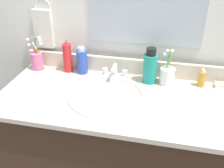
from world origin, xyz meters
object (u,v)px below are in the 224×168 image
at_px(cup_pink, 37,60).
at_px(bottle_mouthwash_teal, 150,67).
at_px(bottle_oil_amber, 202,79).
at_px(faucet, 115,73).
at_px(cup_white_ceramic, 167,75).
at_px(bottle_shampoo_blue, 82,61).
at_px(bottle_spray_red, 67,57).
at_px(soap_bar, 221,85).
at_px(hand_towel, 44,29).

bearing_deg(cup_pink, bottle_mouthwash_teal, -1.46).
height_order(bottle_oil_amber, cup_pink, cup_pink).
bearing_deg(faucet, cup_white_ceramic, -1.38).
relative_size(bottle_shampoo_blue, bottle_spray_red, 0.82).
relative_size(bottle_shampoo_blue, bottle_oil_amber, 1.60).
xyz_separation_m(cup_pink, cup_white_ceramic, (0.74, -0.02, -0.01)).
bearing_deg(cup_white_ceramic, soap_bar, 4.12).
distance_m(faucet, bottle_shampoo_blue, 0.20).
xyz_separation_m(faucet, bottle_shampoo_blue, (-0.19, 0.02, 0.04)).
distance_m(bottle_shampoo_blue, cup_white_ceramic, 0.47).
bearing_deg(soap_bar, faucet, -178.65).
bearing_deg(bottle_oil_amber, faucet, -179.12).
bearing_deg(bottle_mouthwash_teal, bottle_spray_red, 176.78).
xyz_separation_m(bottle_oil_amber, soap_bar, (0.10, 0.01, -0.03)).
bearing_deg(cup_white_ceramic, cup_pink, 178.74).
relative_size(bottle_spray_red, soap_bar, 2.96).
height_order(bottle_oil_amber, cup_white_ceramic, cup_white_ceramic).
bearing_deg(soap_bar, bottle_oil_amber, -176.53).
xyz_separation_m(hand_towel, bottle_mouthwash_teal, (0.63, -0.10, -0.13)).
xyz_separation_m(cup_pink, soap_bar, (1.02, 0.00, -0.05)).
height_order(bottle_mouthwash_teal, bottle_oil_amber, bottle_mouthwash_teal).
relative_size(hand_towel, bottle_oil_amber, 2.26).
height_order(bottle_shampoo_blue, cup_white_ceramic, cup_white_ceramic).
bearing_deg(bottle_shampoo_blue, hand_towel, 163.96).
height_order(bottle_oil_amber, bottle_spray_red, bottle_spray_red).
bearing_deg(cup_white_ceramic, bottle_shampoo_blue, 176.99).
relative_size(hand_towel, cup_white_ceramic, 1.16).
bearing_deg(hand_towel, cup_pink, -108.14).
bearing_deg(hand_towel, bottle_mouthwash_teal, -8.67).
distance_m(bottle_mouthwash_teal, bottle_spray_red, 0.47).
bearing_deg(cup_pink, bottle_oil_amber, -0.15).
relative_size(bottle_mouthwash_teal, soap_bar, 3.03).
distance_m(hand_towel, faucet, 0.48).
bearing_deg(bottle_spray_red, cup_pink, -176.98).
bearing_deg(cup_pink, bottle_spray_red, 3.02).
height_order(faucet, bottle_shampoo_blue, bottle_shampoo_blue).
bearing_deg(bottle_oil_amber, bottle_spray_red, 179.05).
distance_m(hand_towel, bottle_spray_red, 0.22).
height_order(faucet, bottle_spray_red, bottle_spray_red).
distance_m(hand_towel, soap_bar, 1.02).
bearing_deg(bottle_mouthwash_teal, cup_pink, 178.54).
relative_size(bottle_mouthwash_teal, bottle_shampoo_blue, 1.25).
relative_size(bottle_spray_red, cup_white_ceramic, 1.00).
bearing_deg(cup_pink, faucet, -1.18).
bearing_deg(bottle_oil_amber, soap_bar, 3.47).
distance_m(bottle_oil_amber, soap_bar, 0.11).
bearing_deg(bottle_shampoo_blue, bottle_oil_amber, -0.97).
distance_m(cup_pink, soap_bar, 1.02).
xyz_separation_m(bottle_spray_red, soap_bar, (0.84, -0.01, -0.07)).
height_order(faucet, cup_white_ceramic, cup_white_ceramic).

